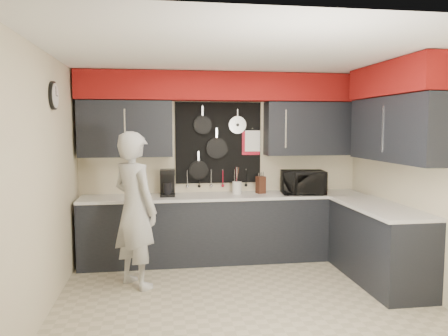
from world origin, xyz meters
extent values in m
plane|color=#B5AA8D|center=(0.00, 0.00, 0.00)|extent=(4.00, 4.00, 0.00)
cube|color=beige|center=(0.00, 1.75, 1.30)|extent=(4.00, 0.01, 2.60)
cube|color=black|center=(-1.33, 1.59, 1.83)|extent=(1.24, 0.32, 0.75)
cube|color=black|center=(1.28, 1.59, 1.83)|extent=(1.34, 0.32, 0.75)
cube|color=maroon|center=(0.00, 1.57, 2.40)|extent=(3.94, 0.36, 0.38)
cube|color=black|center=(-0.05, 1.74, 1.62)|extent=(1.22, 0.03, 1.15)
cylinder|color=black|center=(-0.28, 1.70, 1.88)|extent=(0.26, 0.04, 0.26)
cylinder|color=black|center=(-0.08, 1.70, 1.55)|extent=(0.30, 0.04, 0.30)
cylinder|color=black|center=(-0.34, 1.70, 1.24)|extent=(0.27, 0.04, 0.27)
cylinder|color=silver|center=(0.22, 1.70, 1.88)|extent=(0.25, 0.02, 0.25)
cube|color=#AC0D21|center=(0.42, 1.72, 1.62)|extent=(0.26, 0.01, 0.34)
cube|color=white|center=(0.44, 1.70, 1.65)|extent=(0.22, 0.01, 0.30)
cylinder|color=silver|center=(-0.50, 1.71, 1.13)|extent=(0.01, 0.01, 0.20)
cylinder|color=silver|center=(-0.33, 1.71, 1.13)|extent=(0.01, 0.01, 0.20)
cylinder|color=silver|center=(-0.16, 1.71, 1.13)|extent=(0.01, 0.01, 0.20)
cylinder|color=silver|center=(0.01, 1.71, 1.13)|extent=(0.01, 0.01, 0.20)
cylinder|color=silver|center=(0.18, 1.71, 1.13)|extent=(0.01, 0.01, 0.20)
cylinder|color=silver|center=(0.35, 1.71, 1.13)|extent=(0.01, 0.01, 0.20)
cube|color=beige|center=(2.00, 0.00, 1.30)|extent=(0.01, 3.50, 2.60)
cube|color=black|center=(1.84, 0.30, 1.83)|extent=(0.32, 1.70, 0.75)
cube|color=maroon|center=(1.82, 0.30, 2.40)|extent=(0.36, 1.70, 0.38)
cube|color=beige|center=(-2.00, 0.00, 1.30)|extent=(0.01, 3.50, 2.60)
cylinder|color=black|center=(-1.98, 0.40, 2.18)|extent=(0.04, 0.30, 0.30)
cylinder|color=white|center=(-1.96, 0.40, 2.18)|extent=(0.01, 0.26, 0.26)
cube|color=black|center=(0.00, 1.45, 0.44)|extent=(3.90, 0.60, 0.88)
cube|color=silver|center=(0.00, 1.44, 0.90)|extent=(3.90, 0.63, 0.04)
cube|color=black|center=(1.70, 0.35, 0.44)|extent=(0.60, 1.60, 0.88)
cube|color=silver|center=(1.69, 0.35, 0.90)|extent=(0.63, 1.60, 0.04)
cube|color=black|center=(0.00, 1.19, 0.05)|extent=(3.90, 0.06, 0.10)
imported|color=black|center=(1.09, 1.36, 1.08)|extent=(0.64, 0.47, 0.32)
cube|color=#351B11|center=(0.52, 1.50, 1.04)|extent=(0.14, 0.14, 0.24)
cylinder|color=silver|center=(0.18, 1.51, 1.00)|extent=(0.13, 0.13, 0.17)
cube|color=black|center=(-0.78, 1.44, 0.94)|extent=(0.20, 0.25, 0.03)
cube|color=black|center=(-0.78, 1.53, 1.11)|extent=(0.20, 0.07, 0.33)
cube|color=black|center=(-0.78, 1.44, 1.25)|extent=(0.20, 0.25, 0.07)
cylinder|color=black|center=(-0.78, 1.42, 1.03)|extent=(0.12, 0.12, 0.15)
imported|color=beige|center=(-1.17, 0.61, 0.90)|extent=(0.76, 0.78, 1.80)
camera|label=1|loc=(-0.89, -4.44, 1.86)|focal=35.00mm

